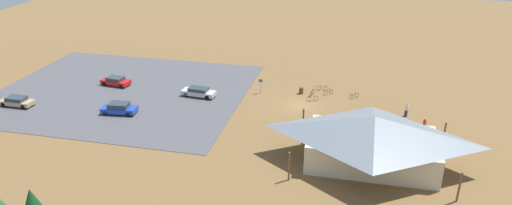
% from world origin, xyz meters
% --- Properties ---
extents(ground, '(160.00, 160.00, 0.00)m').
position_xyz_m(ground, '(0.00, 0.00, 0.00)').
color(ground, brown).
rests_on(ground, ground).
extents(parking_lot_asphalt, '(35.09, 29.30, 0.05)m').
position_xyz_m(parking_lot_asphalt, '(25.60, 0.66, 0.03)').
color(parking_lot_asphalt, '#4C4C51').
rests_on(parking_lot_asphalt, ground).
extents(bike_pavilion, '(16.07, 10.70, 5.38)m').
position_xyz_m(bike_pavilion, '(-9.21, 12.75, 3.05)').
color(bike_pavilion, beige).
rests_on(bike_pavilion, ground).
extents(trash_bin, '(0.60, 0.60, 0.90)m').
position_xyz_m(trash_bin, '(0.44, -4.29, 0.45)').
color(trash_bin, brown).
rests_on(trash_bin, ground).
extents(lot_sign, '(0.56, 0.08, 2.20)m').
position_xyz_m(lot_sign, '(6.09, -3.11, 1.41)').
color(lot_sign, '#99999E').
rests_on(lot_sign, ground).
extents(bicycle_teal_edge_north, '(1.30, 1.08, 0.77)m').
position_xyz_m(bicycle_teal_edge_north, '(-6.96, -4.28, 0.36)').
color(bicycle_teal_edge_north, black).
rests_on(bicycle_teal_edge_north, ground).
extents(bicycle_purple_lone_east, '(1.76, 0.50, 0.82)m').
position_xyz_m(bicycle_purple_lone_east, '(-2.36, -6.16, 0.37)').
color(bicycle_purple_lone_east, black).
rests_on(bicycle_purple_lone_east, ground).
extents(bicycle_orange_front_row, '(0.57, 1.75, 0.82)m').
position_xyz_m(bicycle_orange_front_row, '(-1.12, -3.94, 0.38)').
color(bicycle_orange_front_row, black).
rests_on(bicycle_orange_front_row, ground).
extents(bicycle_silver_mid_cluster, '(1.70, 0.55, 0.84)m').
position_xyz_m(bicycle_silver_mid_cluster, '(-8.01, 4.11, 0.38)').
color(bicycle_silver_mid_cluster, black).
rests_on(bicycle_silver_mid_cluster, ground).
extents(bicycle_white_yard_front, '(1.56, 0.68, 0.83)m').
position_xyz_m(bicycle_white_yard_front, '(-1.41, -1.95, 0.37)').
color(bicycle_white_yard_front, black).
rests_on(bicycle_white_yard_front, ground).
extents(bicycle_yellow_yard_center, '(0.51, 1.63, 0.81)m').
position_xyz_m(bicycle_yellow_yard_center, '(-8.25, 1.06, 0.37)').
color(bicycle_yellow_yard_center, black).
rests_on(bicycle_yellow_yard_center, ground).
extents(bicycle_black_edge_south, '(1.09, 1.41, 0.82)m').
position_xyz_m(bicycle_black_edge_south, '(-9.37, 2.74, 0.38)').
color(bicycle_black_edge_south, black).
rests_on(bicycle_black_edge_south, ground).
extents(bicycle_red_near_sign, '(1.34, 1.13, 0.81)m').
position_xyz_m(bicycle_red_near_sign, '(-3.34, -4.76, 0.36)').
color(bicycle_red_near_sign, black).
rests_on(bicycle_red_near_sign, ground).
extents(car_red_by_curb, '(4.45, 2.39, 1.25)m').
position_xyz_m(car_red_by_curb, '(27.65, -1.25, 0.69)').
color(car_red_by_curb, red).
rests_on(car_red_by_curb, parking_lot_asphalt).
extents(car_silver_end_stall, '(4.88, 2.13, 1.28)m').
position_xyz_m(car_silver_end_stall, '(14.26, 0.01, 0.70)').
color(car_silver_end_stall, '#BCBCC1').
rests_on(car_silver_end_stall, parking_lot_asphalt).
extents(car_blue_aisle_side, '(4.58, 2.32, 1.43)m').
position_xyz_m(car_blue_aisle_side, '(22.35, 7.60, 0.76)').
color(car_blue_aisle_side, '#1E42B2').
rests_on(car_blue_aisle_side, parking_lot_asphalt).
extents(car_tan_back_corner, '(4.51, 1.82, 1.26)m').
position_xyz_m(car_tan_back_corner, '(36.82, 8.49, 0.69)').
color(car_tan_back_corner, tan).
rests_on(car_tan_back_corner, parking_lot_asphalt).
extents(visitor_by_pavilion, '(0.36, 0.36, 1.71)m').
position_xyz_m(visitor_by_pavilion, '(-15.40, 3.94, 0.90)').
color(visitor_by_pavilion, '#2D3347').
rests_on(visitor_by_pavilion, ground).
extents(visitor_near_lot, '(0.39, 0.36, 1.80)m').
position_xyz_m(visitor_near_lot, '(-13.58, 0.18, 0.94)').
color(visitor_near_lot, '#2D3347').
rests_on(visitor_near_lot, ground).
extents(visitor_crossing_yard, '(0.39, 0.36, 1.76)m').
position_xyz_m(visitor_crossing_yard, '(-16.55, 8.39, 0.93)').
color(visitor_crossing_yard, '#2D3347').
rests_on(visitor_crossing_yard, ground).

